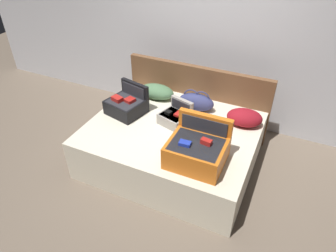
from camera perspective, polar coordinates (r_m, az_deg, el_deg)
The scene contains 10 objects.
ground_plane at distance 3.80m, azimuth -1.79°, elevation -10.10°, with size 12.00×12.00×0.00m, color #6B5B4C.
back_wall at distance 4.42m, azimuth 7.81°, elevation 16.62°, with size 8.00×0.10×2.60m, color silver.
bed at distance 3.89m, azimuth 0.75°, elevation -3.47°, with size 2.00×1.62×0.54m, color beige.
headboard at distance 4.41m, azimuth 5.31°, elevation 5.11°, with size 2.04×0.08×0.98m, color brown.
hard_case_large at distance 3.17m, azimuth 5.41°, elevation -4.38°, with size 0.58×0.52×0.45m.
hard_case_medium at distance 3.97m, azimuth -7.68°, elevation 3.98°, with size 0.51×0.49×0.36m.
hard_case_small at distance 3.76m, azimuth 1.36°, elevation 1.81°, with size 0.39×0.39×0.27m.
duffel_bag at distance 4.00m, azimuth 5.26°, elevation 4.50°, with size 0.47×0.23×0.28m.
pillow_near_headboard at distance 4.26m, azimuth -2.08°, elevation 6.39°, with size 0.49×0.28×0.20m, color #4C724C.
pillow_center_head at distance 3.82m, azimuth 13.96°, elevation 1.52°, with size 0.43×0.29×0.21m, color maroon.
Camera 1 is at (1.21, -2.35, 2.74)m, focal length 32.96 mm.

